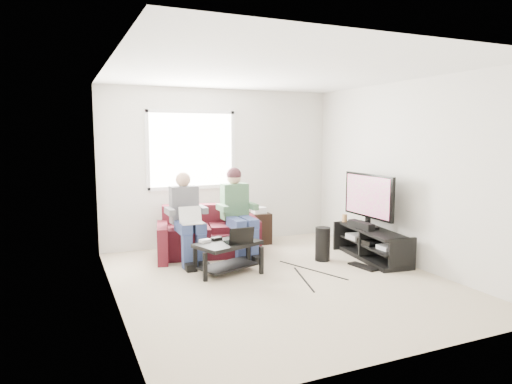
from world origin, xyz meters
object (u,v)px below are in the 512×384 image
tv_stand (371,246)px  end_table (259,227)px  coffee_table (228,250)px  sofa (208,236)px  subwoofer (323,244)px  tv (368,197)px

tv_stand → end_table: size_ratio=2.29×
coffee_table → end_table: end_table is taller
sofa → tv_stand: bearing=-30.1°
coffee_table → subwoofer: subwoofer is taller
tv_stand → sofa: bearing=149.9°
end_table → tv: bearing=-52.8°
sofa → tv_stand: sofa is taller
sofa → tv_stand: 2.48m
coffee_table → tv: (2.19, -0.12, 0.61)m
subwoofer → tv: bearing=-10.1°
tv_stand → tv: size_ratio=1.30×
tv_stand → coffee_table: bearing=174.4°
tv_stand → subwoofer: bearing=162.3°
tv → end_table: size_ratio=1.76×
coffee_table → tv_stand: 2.20m
sofa → end_table: bearing=18.8°
tv → tv_stand: bearing=-88.5°
tv_stand → end_table: 1.95m
coffee_table → subwoofer: (1.49, 0.01, -0.06)m
tv → end_table: tv is taller
end_table → tv_stand: bearing=-54.5°
end_table → sofa: bearing=-161.2°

